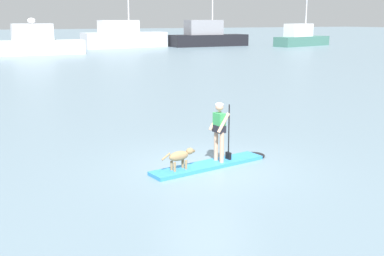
% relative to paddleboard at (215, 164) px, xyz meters
% --- Properties ---
extents(ground_plane, '(400.00, 400.00, 0.00)m').
position_rel_paddleboard_xyz_m(ground_plane, '(-0.23, -0.03, -0.05)').
color(ground_plane, slate).
extents(paddleboard, '(3.82, 1.19, 0.10)m').
position_rel_paddleboard_xyz_m(paddleboard, '(0.00, 0.00, 0.00)').
color(paddleboard, '#338CD8').
rests_on(paddleboard, ground_plane).
extents(person_paddler, '(0.64, 0.53, 1.67)m').
position_rel_paddleboard_xyz_m(person_paddler, '(0.16, 0.02, 1.02)').
color(person_paddler, tan).
rests_on(person_paddler, paddleboard).
extents(dog, '(1.06, 0.31, 0.54)m').
position_rel_paddleboard_xyz_m(dog, '(-1.14, -0.17, 0.41)').
color(dog, '#997A51').
rests_on(dog, paddleboard).
extents(moored_boat_port, '(9.94, 2.96, 4.18)m').
position_rel_paddleboard_xyz_m(moored_boat_port, '(2.64, 46.61, 1.28)').
color(moored_boat_port, silver).
rests_on(moored_boat_port, ground_plane).
extents(moored_boat_far_port, '(12.74, 4.19, 11.84)m').
position_rel_paddleboard_xyz_m(moored_boat_far_port, '(16.05, 55.64, 1.47)').
color(moored_boat_far_port, silver).
rests_on(moored_boat_far_port, ground_plane).
extents(moored_boat_starboard, '(12.06, 3.74, 10.19)m').
position_rel_paddleboard_xyz_m(moored_boat_starboard, '(28.67, 53.69, 1.42)').
color(moored_boat_starboard, black).
rests_on(moored_boat_starboard, ground_plane).
extents(moored_boat_far_starboard, '(10.84, 5.18, 11.40)m').
position_rel_paddleboard_xyz_m(moored_boat_far_starboard, '(42.01, 47.99, 1.23)').
color(moored_boat_far_starboard, '#3F7266').
rests_on(moored_boat_far_starboard, ground_plane).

